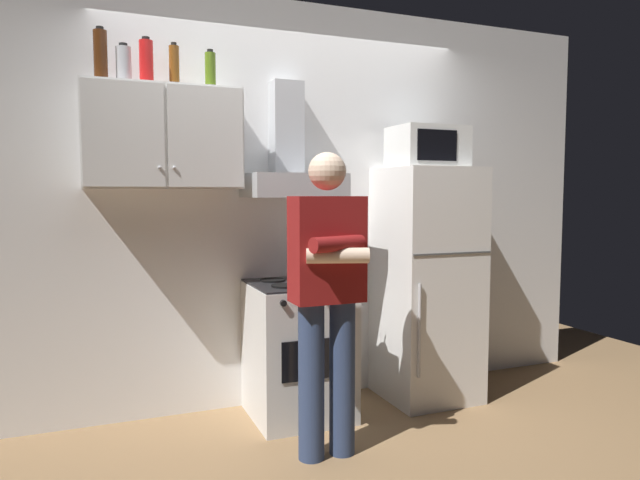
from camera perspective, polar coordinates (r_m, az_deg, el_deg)
The scene contains 14 objects.
ground_plane at distance 3.67m, azimuth -0.00°, elevation -18.19°, with size 7.00×7.00×0.00m, color olive.
back_wall_tiled at distance 3.95m, azimuth -3.24°, elevation 3.54°, with size 4.80×0.10×2.70m, color white.
upper_cabinet at distance 3.56m, azimuth -15.35°, elevation 9.72°, with size 0.90×0.37×0.60m.
stove_oven at distance 3.73m, azimuth -2.17°, elevation -10.77°, with size 0.60×0.62×0.87m.
range_hood at distance 3.73m, azimuth -2.89°, elevation 7.28°, with size 0.60×0.44×0.75m.
refrigerator at distance 4.07m, azimuth 10.54°, elevation -4.28°, with size 0.60×0.62×1.60m.
microwave at distance 4.05m, azimuth 10.60°, elevation 9.01°, with size 0.48×0.37×0.28m.
person_standing at distance 3.06m, azimuth 0.74°, elevation -5.20°, with size 0.38×0.33×1.64m.
cooking_pot at distance 3.57m, azimuth 0.42°, elevation -3.21°, with size 0.30×0.20×0.13m.
bottle_soda_red at distance 3.61m, azimuth -16.85°, elevation 16.50°, with size 0.08×0.08×0.27m.
bottle_beer_brown at distance 3.67m, azimuth -14.26°, elevation 16.31°, with size 0.06×0.06×0.27m.
bottle_canister_steel at distance 3.63m, azimuth -18.89°, elevation 16.08°, with size 0.09×0.09×0.23m.
bottle_rum_dark at distance 3.61m, azimuth -20.93°, elevation 16.69°, with size 0.08×0.08×0.31m.
bottle_olive_oil at distance 3.65m, azimuth -10.82°, elevation 16.17°, with size 0.06×0.06×0.23m.
Camera 1 is at (-1.26, -3.14, 1.42)m, focal length 32.27 mm.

